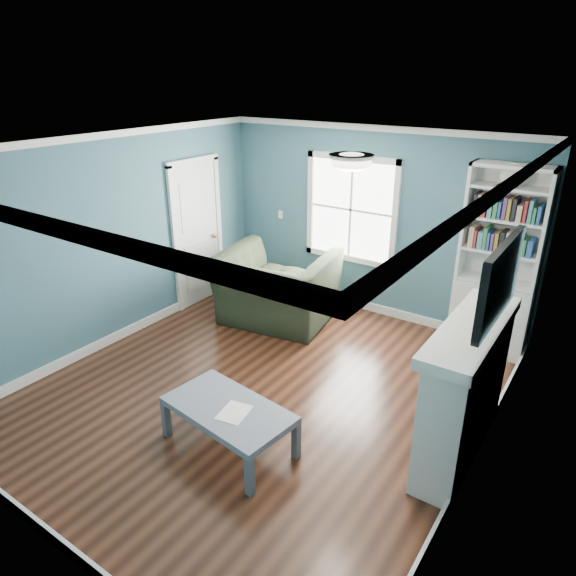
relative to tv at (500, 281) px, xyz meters
The scene contains 13 objects.
floor 2.80m from the tv, behind, with size 5.00×5.00×0.00m, color black.
room_walls 2.21m from the tv, behind, with size 5.00×5.00×5.00m.
trim 2.26m from the tv, behind, with size 4.50×5.00×2.60m.
window 3.40m from the tv, 137.57° to the left, with size 1.40×0.06×1.50m.
bookshelf 2.29m from the tv, 101.57° to the left, with size 0.90×0.35×2.31m.
fireplace 1.10m from the tv, behind, with size 0.44×1.58×1.30m.
tv is the anchor object (origin of this frame).
door 4.63m from the tv, 164.80° to the left, with size 0.12×0.98×2.17m.
ceiling_fixture 1.54m from the tv, behind, with size 0.38×0.38×0.15m.
light_switch 4.38m from the tv, 148.30° to the left, with size 0.08×0.01×0.12m, color white.
recliner 3.49m from the tv, 157.56° to the left, with size 1.50×0.97×1.31m, color black.
coffee_table 2.59m from the tv, 149.54° to the right, with size 1.27×0.79×0.43m.
paper_sheet 2.50m from the tv, 147.45° to the right, with size 0.24×0.30×0.00m, color white.
Camera 1 is at (2.91, -3.79, 3.25)m, focal length 32.00 mm.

